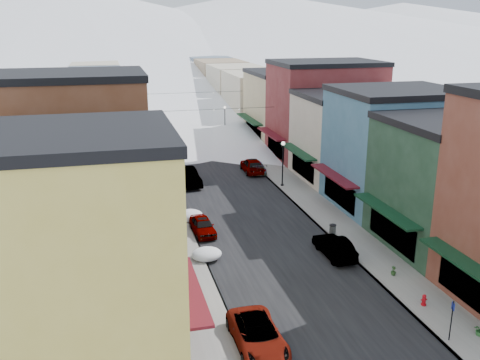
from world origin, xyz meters
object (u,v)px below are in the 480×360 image
car_white_suv (258,335)px  car_silver_sedan (203,226)px  car_green_sedan (334,247)px  fire_hydrant (424,300)px  streetlamp_near (283,158)px  trash_can (333,230)px  car_dark_hatch (187,177)px

car_white_suv → car_silver_sedan: (0.00, 15.59, -0.04)m
car_green_sedan → fire_hydrant: bearing=103.9°
fire_hydrant → car_silver_sedan: bearing=126.4°
car_green_sedan → streetlamp_near: 16.70m
car_white_suv → trash_can: car_white_suv is taller
fire_hydrant → car_dark_hatch: bearing=109.5°
trash_can → streetlamp_near: streetlamp_near is taller
car_white_suv → car_silver_sedan: car_white_suv is taller
car_dark_hatch → car_white_suv: bearing=-99.0°
car_silver_sedan → car_dark_hatch: (0.80, 13.10, 0.19)m
car_green_sedan → trash_can: bearing=-113.4°
fire_hydrant → car_green_sedan: bearing=105.7°
fire_hydrant → car_white_suv: bearing=-172.1°
car_silver_sedan → streetlamp_near: streetlamp_near is taller
car_dark_hatch → car_silver_sedan: bearing=-100.9°
trash_can → car_silver_sedan: bearing=161.4°
car_silver_sedan → car_dark_hatch: bearing=83.4°
car_white_suv → streetlamp_near: streetlamp_near is taller
car_white_suv → car_silver_sedan: 15.59m
car_white_suv → streetlamp_near: bearing=68.7°
car_silver_sedan → fire_hydrant: bearing=-56.7°
car_silver_sedan → streetlamp_near: bearing=42.5°
car_dark_hatch → trash_can: (8.70, -16.30, -0.24)m
car_white_suv → trash_can: 15.61m
car_white_suv → car_dark_hatch: (0.80, 28.69, 0.14)m
streetlamp_near → car_silver_sedan: bearing=-134.4°
car_dark_hatch → car_green_sedan: 20.83m
car_dark_hatch → streetlamp_near: streetlamp_near is taller
fire_hydrant → streetlamp_near: bearing=91.3°
fire_hydrant → trash_can: bearing=94.9°
trash_can → streetlamp_near: bearing=88.3°
car_white_suv → fire_hydrant: (10.44, 1.45, -0.25)m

